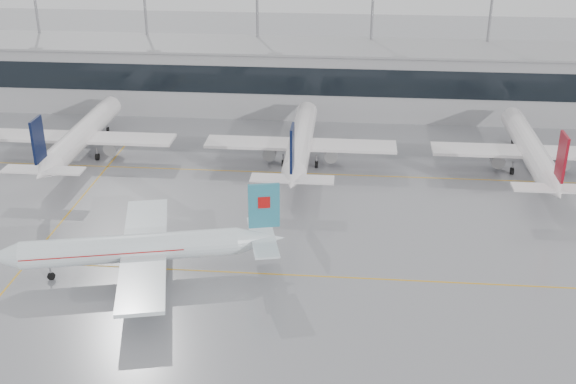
{
  "coord_description": "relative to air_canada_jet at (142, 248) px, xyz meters",
  "views": [
    {
      "loc": [
        7.53,
        -71.29,
        43.08
      ],
      "look_at": [
        0.0,
        12.0,
        5.0
      ],
      "focal_mm": 45.0,
      "sensor_mm": 36.0,
      "label": 1
    }
  ],
  "objects": [
    {
      "name": "terminal_roof",
      "position": [
        15.48,
        63.07,
        8.95
      ],
      "size": [
        182.0,
        16.0,
        0.4
      ],
      "primitive_type": "cube",
      "color": "gray",
      "rests_on": "ground"
    },
    {
      "name": "taxi_line_main",
      "position": [
        15.48,
        1.07,
        -3.25
      ],
      "size": [
        120.0,
        0.25,
        0.01
      ],
      "primitive_type": "cube",
      "color": "gold",
      "rests_on": "ground"
    },
    {
      "name": "parked_jet_b",
      "position": [
        -19.52,
        34.76,
        0.46
      ],
      "size": [
        29.64,
        36.96,
        11.72
      ],
      "rotation": [
        0.0,
        0.0,
        1.57
      ],
      "color": "white",
      "rests_on": "ground"
    },
    {
      "name": "terminal",
      "position": [
        15.48,
        63.07,
        2.75
      ],
      "size": [
        180.0,
        15.0,
        12.0
      ],
      "primitive_type": "cube",
      "color": "#99999D",
      "rests_on": "ground"
    },
    {
      "name": "taxi_line_cross",
      "position": [
        -14.52,
        16.07,
        -3.25
      ],
      "size": [
        0.25,
        60.0,
        0.01
      ],
      "primitive_type": "cube",
      "color": "gold",
      "rests_on": "ground"
    },
    {
      "name": "parked_jet_c",
      "position": [
        15.48,
        34.76,
        0.46
      ],
      "size": [
        29.64,
        36.96,
        11.72
      ],
      "rotation": [
        0.0,
        0.0,
        1.57
      ],
      "color": "white",
      "rests_on": "ground"
    },
    {
      "name": "taxi_line_north",
      "position": [
        15.48,
        31.07,
        -3.25
      ],
      "size": [
        120.0,
        0.25,
        0.01
      ],
      "primitive_type": "cube",
      "color": "gold",
      "rests_on": "ground"
    },
    {
      "name": "parked_jet_d",
      "position": [
        50.48,
        34.76,
        0.46
      ],
      "size": [
        29.64,
        36.96,
        11.72
      ],
      "rotation": [
        0.0,
        0.0,
        1.57
      ],
      "color": "white",
      "rests_on": "ground"
    },
    {
      "name": "terminal_glass",
      "position": [
        15.48,
        55.52,
        4.25
      ],
      "size": [
        180.0,
        0.2,
        5.0
      ],
      "primitive_type": "cube",
      "color": "black",
      "rests_on": "ground"
    },
    {
      "name": "ground",
      "position": [
        15.48,
        1.07,
        -3.25
      ],
      "size": [
        320.0,
        320.0,
        0.0
      ],
      "primitive_type": "plane",
      "color": "gray",
      "rests_on": "ground"
    },
    {
      "name": "light_masts",
      "position": [
        15.48,
        69.07,
        10.09
      ],
      "size": [
        156.4,
        1.0,
        22.6
      ],
      "color": "gray",
      "rests_on": "ground"
    },
    {
      "name": "air_canada_jet",
      "position": [
        0.0,
        0.0,
        0.0
      ],
      "size": [
        33.63,
        26.68,
        10.37
      ],
      "rotation": [
        0.0,
        0.0,
        3.37
      ],
      "color": "white",
      "rests_on": "ground"
    }
  ]
}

